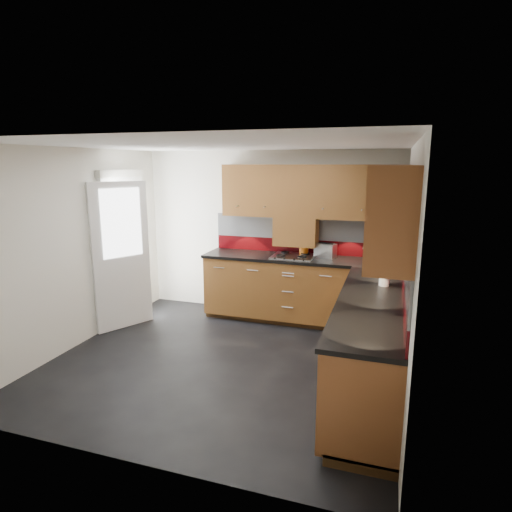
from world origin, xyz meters
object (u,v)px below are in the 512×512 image
(gas_hob, at_px, (293,256))
(toaster, at_px, (325,250))
(food_processor, at_px, (381,260))
(utensil_pot, at_px, (304,248))

(gas_hob, xyz_separation_m, toaster, (0.43, 0.13, 0.08))
(toaster, relative_size, food_processor, 1.17)
(toaster, height_order, food_processor, food_processor)
(utensil_pot, xyz_separation_m, food_processor, (1.07, -0.58, 0.02))
(gas_hob, bearing_deg, food_processor, -18.25)
(gas_hob, relative_size, toaster, 1.83)
(gas_hob, bearing_deg, toaster, 17.04)
(gas_hob, distance_m, toaster, 0.45)
(gas_hob, relative_size, food_processor, 2.15)
(utensil_pot, relative_size, toaster, 1.49)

